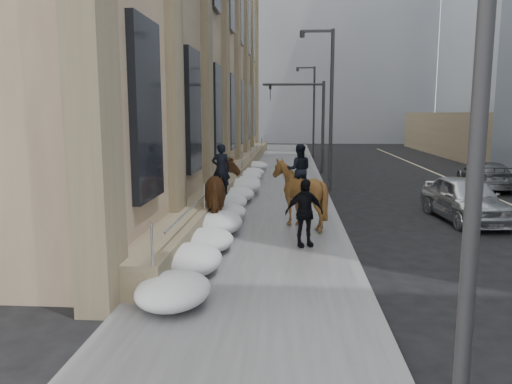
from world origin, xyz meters
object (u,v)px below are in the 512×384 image
at_px(mounted_horse_right, 299,191).
at_px(car_grey, 485,175).
at_px(mounted_horse_left, 223,192).
at_px(pedestrian, 304,213).
at_px(car_silver, 465,199).

distance_m(mounted_horse_right, car_grey, 14.05).
bearing_deg(mounted_horse_right, mounted_horse_left, 2.10).
distance_m(mounted_horse_left, mounted_horse_right, 2.55).
bearing_deg(mounted_horse_left, car_grey, -148.26).
bearing_deg(mounted_horse_right, pedestrian, 92.12).
bearing_deg(pedestrian, car_silver, 17.24).
bearing_deg(car_grey, pedestrian, 57.63).
height_order(mounted_horse_left, pedestrian, mounted_horse_left).
bearing_deg(car_grey, mounted_horse_right, 50.86).
xyz_separation_m(mounted_horse_left, car_grey, (12.42, 10.10, -0.59)).
relative_size(car_silver, car_grey, 0.98).
xyz_separation_m(pedestrian, car_grey, (9.75, 12.52, -0.39)).
relative_size(mounted_horse_left, car_grey, 0.58).
height_order(pedestrian, car_silver, pedestrian).
relative_size(pedestrian, car_grey, 0.40).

